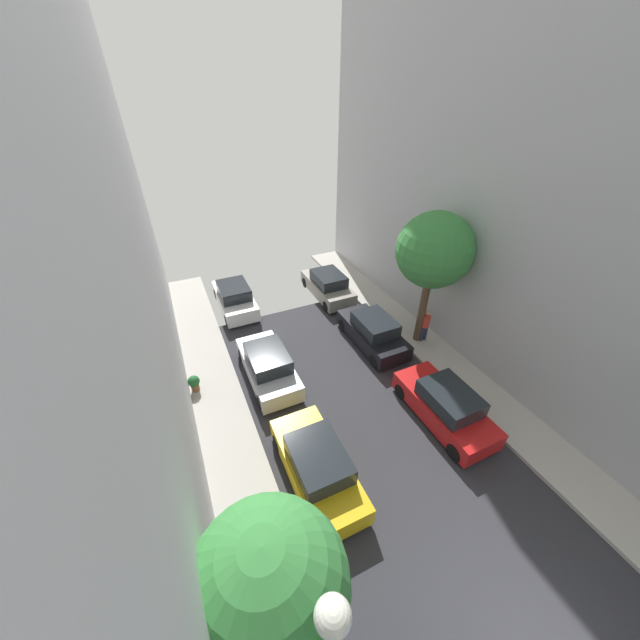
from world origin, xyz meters
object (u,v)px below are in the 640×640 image
object	(u,v)px
parked_car_left_4	(268,366)
street_tree_2	(269,585)
parked_car_right_2	(445,406)
pedestrian	(425,325)
parked_car_left_3	(317,466)
street_tree_1	(434,251)
potted_plant_0	(194,383)
parked_car_left_5	(235,298)
parked_car_right_3	(373,332)
parked_car_right_4	(328,286)

from	to	relation	value
parked_car_left_4	street_tree_2	distance (m)	9.60
parked_car_left_4	parked_car_right_2	distance (m)	7.31
pedestrian	parked_car_left_4	bearing A→B (deg)	174.44
parked_car_left_3	street_tree_2	bearing A→B (deg)	-124.60
pedestrian	street_tree_1	xyz separation A→B (m)	(-0.22, 0.17, 3.78)
parked_car_right_2	potted_plant_0	xyz separation A→B (m)	(-8.45, 5.38, -0.16)
parked_car_left_5	parked_car_right_3	bearing A→B (deg)	-48.04
parked_car_left_4	parked_car_left_5	xyz separation A→B (m)	(0.00, 6.22, 0.00)
parked_car_right_3	pedestrian	size ratio (longest dim) A/B	2.44
parked_car_left_3	parked_car_left_5	distance (m)	11.38
parked_car_left_5	parked_car_right_2	world-z (taller)	same
street_tree_1	street_tree_2	distance (m)	12.86
parked_car_left_4	parked_car_right_4	world-z (taller)	same
parked_car_right_2	parked_car_right_4	distance (m)	10.22
parked_car_left_4	parked_car_left_5	world-z (taller)	same
parked_car_left_3	parked_car_right_2	bearing A→B (deg)	2.45
parked_car_left_5	pedestrian	size ratio (longest dim) A/B	2.44
parked_car_left_5	street_tree_2	size ratio (longest dim) A/B	0.80
street_tree_2	parked_car_left_4	bearing A→B (deg)	74.38
street_tree_1	potted_plant_0	world-z (taller)	street_tree_1
parked_car_right_2	parked_car_right_4	size ratio (longest dim) A/B	1.00
pedestrian	potted_plant_0	bearing A→B (deg)	173.64
parked_car_left_5	street_tree_2	world-z (taller)	street_tree_2
parked_car_left_5	street_tree_1	bearing A→B (deg)	-42.07
parked_car_left_3	street_tree_1	distance (m)	9.73
parked_car_left_5	street_tree_1	xyz separation A→B (m)	(7.53, -6.80, 4.14)
parked_car_left_4	pedestrian	size ratio (longest dim) A/B	2.44
parked_car_left_4	pedestrian	distance (m)	7.79
parked_car_right_4	potted_plant_0	bearing A→B (deg)	-150.15
parked_car_right_4	pedestrian	bearing A→B (deg)	-68.83
parked_car_left_3	parked_car_left_5	world-z (taller)	same
parked_car_right_3	potted_plant_0	size ratio (longest dim) A/B	5.76
parked_car_right_2	street_tree_1	world-z (taller)	street_tree_1
parked_car_right_2	parked_car_right_3	world-z (taller)	same
parked_car_right_3	pedestrian	xyz separation A→B (m)	(2.34, -0.97, 0.35)
street_tree_1	potted_plant_0	distance (m)	11.46
parked_car_right_2	pedestrian	distance (m)	4.80
parked_car_left_5	parked_car_right_4	distance (m)	5.48
parked_car_left_4	parked_car_right_2	bearing A→B (deg)	-42.38
parked_car_left_5	parked_car_right_2	xyz separation A→B (m)	(5.40, -11.14, 0.00)
parked_car_right_2	parked_car_left_3	bearing A→B (deg)	-177.55
street_tree_2	parked_car_right_3	bearing A→B (deg)	48.63
parked_car_left_3	street_tree_1	xyz separation A→B (m)	(7.53, 4.58, 4.14)
parked_car_left_3	potted_plant_0	xyz separation A→B (m)	(-3.05, 5.61, -0.16)
parked_car_left_4	parked_car_left_5	distance (m)	6.22
parked_car_left_5	street_tree_1	size ratio (longest dim) A/B	0.66
pedestrian	street_tree_2	world-z (taller)	street_tree_2
pedestrian	street_tree_1	size ratio (longest dim) A/B	0.27
pedestrian	street_tree_2	size ratio (longest dim) A/B	0.33
parked_car_left_5	parked_car_right_2	bearing A→B (deg)	-64.15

